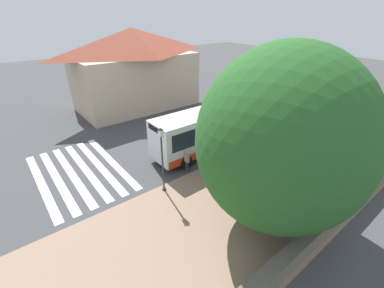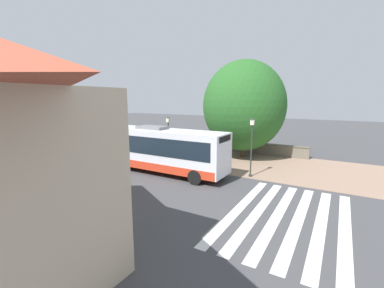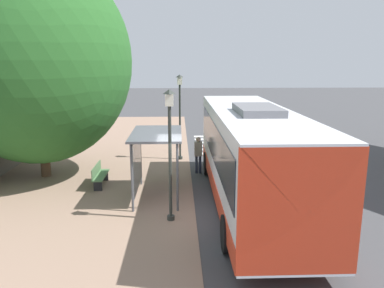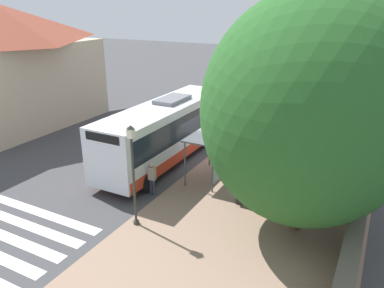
{
  "view_description": "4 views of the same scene",
  "coord_description": "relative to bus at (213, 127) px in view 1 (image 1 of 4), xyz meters",
  "views": [
    {
      "loc": [
        -11.82,
        13.66,
        10.04
      ],
      "look_at": [
        0.67,
        3.75,
        1.81
      ],
      "focal_mm": 24.0,
      "sensor_mm": 36.0,
      "label": 1
    },
    {
      "loc": [
        17.26,
        12.34,
        5.63
      ],
      "look_at": [
        1.74,
        3.25,
        2.44
      ],
      "focal_mm": 24.0,
      "sensor_mm": 36.0,
      "label": 2
    },
    {
      "loc": [
        -0.53,
        -11.65,
        4.9
      ],
      "look_at": [
        0.01,
        3.17,
        1.63
      ],
      "focal_mm": 35.0,
      "sensor_mm": 36.0,
      "label": 3
    },
    {
      "loc": [
        -8.68,
        17.58,
        8.57
      ],
      "look_at": [
        -1.17,
        3.3,
        2.46
      ],
      "focal_mm": 35.0,
      "sensor_mm": 36.0,
      "label": 4
    }
  ],
  "objects": [
    {
      "name": "crosswalk_stripes",
      "position": [
        3.08,
        9.91,
        -1.84
      ],
      "size": [
        9.0,
        5.25,
        0.01
      ],
      "color": "silver",
      "rests_on": "ground"
    },
    {
      "name": "street_lamp_far",
      "position": [
        -2.72,
        -1.21,
        0.6
      ],
      "size": [
        0.28,
        0.28,
        4.11
      ],
      "color": "#2D332D",
      "rests_on": "ground"
    },
    {
      "name": "background_building",
      "position": [
        13.24,
        -0.18,
        2.58
      ],
      "size": [
        7.7,
        13.43,
        8.6
      ],
      "color": "#C6B293",
      "rests_on": "ground"
    },
    {
      "name": "parked_car_behind_bus",
      "position": [
        -0.58,
        -11.07,
        -0.8
      ],
      "size": [
        1.88,
        4.14,
        2.17
      ],
      "color": "navy",
      "rests_on": "ground"
    },
    {
      "name": "bus",
      "position": [
        0.0,
        0.0,
        0.0
      ],
      "size": [
        2.67,
        10.51,
        3.55
      ],
      "color": "silver",
      "rests_on": "ground"
    },
    {
      "name": "pedestrian",
      "position": [
        -1.59,
        3.88,
        -0.87
      ],
      "size": [
        0.34,
        0.22,
        1.66
      ],
      "color": "#2D3347",
      "rests_on": "ground"
    },
    {
      "name": "sidewalk_plaza",
      "position": [
        -6.42,
        -0.58,
        -1.83
      ],
      "size": [
        9.0,
        44.0,
        0.02
      ],
      "color": "#937560",
      "rests_on": "ground"
    },
    {
      "name": "shade_tree",
      "position": [
        -8.24,
        3.63,
        3.1
      ],
      "size": [
        7.72,
        7.72,
        9.19
      ],
      "color": "brown",
      "rests_on": "ground"
    },
    {
      "name": "bench",
      "position": [
        -5.63,
        2.24,
        -1.36
      ],
      "size": [
        0.4,
        1.61,
        0.88
      ],
      "color": "#4C7247",
      "rests_on": "ground"
    },
    {
      "name": "bus_shelter",
      "position": [
        -3.4,
        0.92,
        0.19
      ],
      "size": [
        1.79,
        3.13,
        2.42
      ],
      "color": "#515459",
      "rests_on": "ground"
    },
    {
      "name": "stone_wall",
      "position": [
        -10.47,
        -0.58,
        -1.26
      ],
      "size": [
        0.6,
        20.0,
        1.15
      ],
      "color": "#6B6356",
      "rests_on": "ground"
    },
    {
      "name": "ground_plane",
      "position": [
        -1.92,
        -0.58,
        -1.84
      ],
      "size": [
        120.0,
        120.0,
        0.0
      ],
      "primitive_type": "plane",
      "color": "#424244",
      "rests_on": "ground"
    },
    {
      "name": "street_lamp_near",
      "position": [
        -2.38,
        6.31,
        0.7
      ],
      "size": [
        0.28,
        0.28,
        4.29
      ],
      "color": "#2D332D",
      "rests_on": "ground"
    }
  ]
}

